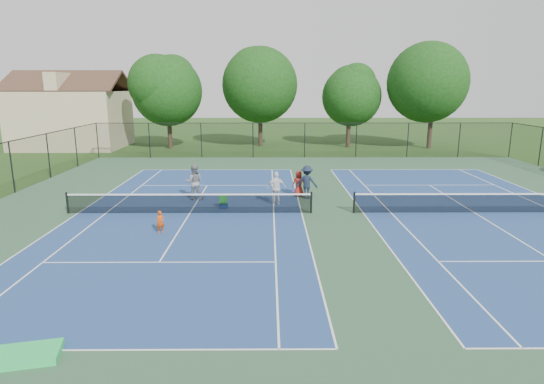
{
  "coord_description": "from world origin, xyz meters",
  "views": [
    {
      "loc": [
        -3.12,
        -21.47,
        6.06
      ],
      "look_at": [
        -2.98,
        -1.0,
        1.3
      ],
      "focal_mm": 30.0,
      "sensor_mm": 36.0,
      "label": 1
    }
  ],
  "objects_px": {
    "tree_back_a": "(168,87)",
    "ball_hopper": "(223,199)",
    "tree_back_d": "(434,79)",
    "instructor": "(194,182)",
    "child_player": "(161,222)",
    "ball_crate": "(223,206)",
    "tree_back_c": "(350,93)",
    "bystander_a": "(276,188)",
    "bystander_b": "(307,182)",
    "clapboard_house": "(72,117)",
    "bystander_c": "(299,184)"
  },
  "relations": [
    {
      "from": "tree_back_a",
      "to": "ball_hopper",
      "type": "bearing_deg",
      "value": -71.87
    },
    {
      "from": "tree_back_d",
      "to": "instructor",
      "type": "relative_size",
      "value": 5.33
    },
    {
      "from": "child_player",
      "to": "ball_crate",
      "type": "height_order",
      "value": "child_player"
    },
    {
      "from": "tree_back_c",
      "to": "ball_crate",
      "type": "bearing_deg",
      "value": -113.43
    },
    {
      "from": "tree_back_a",
      "to": "instructor",
      "type": "height_order",
      "value": "tree_back_a"
    },
    {
      "from": "tree_back_a",
      "to": "bystander_a",
      "type": "xyz_separation_m",
      "value": [
        10.27,
        -22.35,
        -5.16
      ]
    },
    {
      "from": "child_player",
      "to": "bystander_b",
      "type": "relative_size",
      "value": 0.53
    },
    {
      "from": "clapboard_house",
      "to": "bystander_b",
      "type": "bearing_deg",
      "value": -44.97
    },
    {
      "from": "child_player",
      "to": "bystander_c",
      "type": "distance_m",
      "value": 9.07
    },
    {
      "from": "instructor",
      "to": "ball_hopper",
      "type": "height_order",
      "value": "instructor"
    },
    {
      "from": "child_player",
      "to": "instructor",
      "type": "bearing_deg",
      "value": 62.67
    },
    {
      "from": "tree_back_d",
      "to": "bystander_c",
      "type": "xyz_separation_m",
      "value": [
        -14.44,
        -20.5,
        -6.09
      ]
    },
    {
      "from": "tree_back_a",
      "to": "ball_hopper",
      "type": "xyz_separation_m",
      "value": [
        7.56,
        -23.09,
        -5.54
      ]
    },
    {
      "from": "bystander_a",
      "to": "tree_back_d",
      "type": "bearing_deg",
      "value": -138.29
    },
    {
      "from": "bystander_b",
      "to": "tree_back_d",
      "type": "bearing_deg",
      "value": -104.54
    },
    {
      "from": "tree_back_d",
      "to": "ball_hopper",
      "type": "height_order",
      "value": "tree_back_d"
    },
    {
      "from": "instructor",
      "to": "tree_back_c",
      "type": "bearing_deg",
      "value": -123.52
    },
    {
      "from": "clapboard_house",
      "to": "bystander_b",
      "type": "xyz_separation_m",
      "value": [
        21.98,
        -21.96,
        -2.17
      ]
    },
    {
      "from": "instructor",
      "to": "ball_hopper",
      "type": "relative_size",
      "value": 4.42
    },
    {
      "from": "child_player",
      "to": "bystander_b",
      "type": "xyz_separation_m",
      "value": [
        6.69,
        6.1,
        0.43
      ]
    },
    {
      "from": "child_player",
      "to": "bystander_b",
      "type": "height_order",
      "value": "bystander_b"
    },
    {
      "from": "tree_back_d",
      "to": "ball_hopper",
      "type": "xyz_separation_m",
      "value": [
        -18.44,
        -23.09,
        -6.33
      ]
    },
    {
      "from": "child_player",
      "to": "tree_back_d",
      "type": "bearing_deg",
      "value": 30.11
    },
    {
      "from": "child_player",
      "to": "ball_hopper",
      "type": "distance_m",
      "value": 4.57
    },
    {
      "from": "tree_back_c",
      "to": "ball_hopper",
      "type": "xyz_separation_m",
      "value": [
        -10.44,
        -24.09,
        -4.98
      ]
    },
    {
      "from": "ball_crate",
      "to": "ball_hopper",
      "type": "bearing_deg",
      "value": 0.0
    },
    {
      "from": "tree_back_c",
      "to": "bystander_c",
      "type": "bearing_deg",
      "value": -106.67
    },
    {
      "from": "clapboard_house",
      "to": "child_player",
      "type": "distance_m",
      "value": 32.06
    },
    {
      "from": "ball_hopper",
      "to": "tree_back_d",
      "type": "bearing_deg",
      "value": 51.39
    },
    {
      "from": "tree_back_c",
      "to": "tree_back_d",
      "type": "relative_size",
      "value": 0.81
    },
    {
      "from": "bystander_b",
      "to": "bystander_c",
      "type": "height_order",
      "value": "bystander_b"
    },
    {
      "from": "tree_back_c",
      "to": "bystander_c",
      "type": "xyz_separation_m",
      "value": [
        -6.44,
        -21.5,
        -4.74
      ]
    },
    {
      "from": "ball_crate",
      "to": "tree_back_c",
      "type": "bearing_deg",
      "value": 66.57
    },
    {
      "from": "bystander_c",
      "to": "tree_back_d",
      "type": "bearing_deg",
      "value": -126.09
    },
    {
      "from": "tree_back_d",
      "to": "clapboard_house",
      "type": "distance_m",
      "value": 36.21
    },
    {
      "from": "tree_back_d",
      "to": "bystander_b",
      "type": "bearing_deg",
      "value": -123.77
    },
    {
      "from": "ball_hopper",
      "to": "child_player",
      "type": "bearing_deg",
      "value": -119.73
    },
    {
      "from": "bystander_c",
      "to": "ball_hopper",
      "type": "height_order",
      "value": "bystander_c"
    },
    {
      "from": "tree_back_d",
      "to": "bystander_c",
      "type": "height_order",
      "value": "tree_back_d"
    },
    {
      "from": "child_player",
      "to": "bystander_b",
      "type": "bearing_deg",
      "value": 19.88
    },
    {
      "from": "ball_crate",
      "to": "ball_hopper",
      "type": "relative_size",
      "value": 0.89
    },
    {
      "from": "tree_back_a",
      "to": "clapboard_house",
      "type": "xyz_separation_m",
      "value": [
        -10.0,
        1.0,
        -2.95
      ]
    },
    {
      "from": "tree_back_a",
      "to": "clapboard_house",
      "type": "height_order",
      "value": "tree_back_a"
    },
    {
      "from": "ball_hopper",
      "to": "ball_crate",
      "type": "bearing_deg",
      "value": 0.0
    },
    {
      "from": "clapboard_house",
      "to": "instructor",
      "type": "xyz_separation_m",
      "value": [
        15.8,
        -22.17,
        -2.12
      ]
    },
    {
      "from": "clapboard_house",
      "to": "bystander_c",
      "type": "height_order",
      "value": "clapboard_house"
    },
    {
      "from": "tree_back_c",
      "to": "child_player",
      "type": "distance_m",
      "value": 31.2
    },
    {
      "from": "tree_back_c",
      "to": "bystander_c",
      "type": "relative_size",
      "value": 5.68
    },
    {
      "from": "ball_hopper",
      "to": "instructor",
      "type": "bearing_deg",
      "value": 132.5
    },
    {
      "from": "clapboard_house",
      "to": "child_player",
      "type": "bearing_deg",
      "value": -61.41
    }
  ]
}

